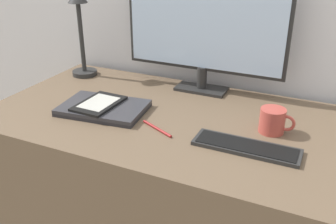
{
  "coord_description": "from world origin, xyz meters",
  "views": [
    {
      "loc": [
        0.44,
        -0.95,
        1.32
      ],
      "look_at": [
        -0.03,
        0.07,
        0.79
      ],
      "focal_mm": 40.0,
      "sensor_mm": 36.0,
      "label": 1
    }
  ],
  "objects_px": {
    "monitor": "(204,26)",
    "coffee_mug": "(273,121)",
    "keyboard": "(246,147)",
    "pen": "(157,129)",
    "laptop": "(104,108)",
    "desk_lamp": "(80,27)",
    "ereader": "(99,103)"
  },
  "relations": [
    {
      "from": "keyboard",
      "to": "ereader",
      "type": "xyz_separation_m",
      "value": [
        -0.56,
        0.04,
        0.02
      ]
    },
    {
      "from": "desk_lamp",
      "to": "pen",
      "type": "relative_size",
      "value": 2.89
    },
    {
      "from": "coffee_mug",
      "to": "pen",
      "type": "distance_m",
      "value": 0.38
    },
    {
      "from": "pen",
      "to": "desk_lamp",
      "type": "bearing_deg",
      "value": 147.4
    },
    {
      "from": "monitor",
      "to": "keyboard",
      "type": "bearing_deg",
      "value": -53.95
    },
    {
      "from": "pen",
      "to": "keyboard",
      "type": "bearing_deg",
      "value": 0.4
    },
    {
      "from": "ereader",
      "to": "pen",
      "type": "xyz_separation_m",
      "value": [
        0.26,
        -0.04,
        -0.03
      ]
    },
    {
      "from": "keyboard",
      "to": "coffee_mug",
      "type": "distance_m",
      "value": 0.16
    },
    {
      "from": "laptop",
      "to": "coffee_mug",
      "type": "relative_size",
      "value": 2.84
    },
    {
      "from": "ereader",
      "to": "desk_lamp",
      "type": "xyz_separation_m",
      "value": [
        -0.29,
        0.31,
        0.19
      ]
    },
    {
      "from": "monitor",
      "to": "laptop",
      "type": "xyz_separation_m",
      "value": [
        -0.26,
        -0.35,
        -0.25
      ]
    },
    {
      "from": "keyboard",
      "to": "pen",
      "type": "relative_size",
      "value": 2.41
    },
    {
      "from": "keyboard",
      "to": "pen",
      "type": "height_order",
      "value": "keyboard"
    },
    {
      "from": "monitor",
      "to": "keyboard",
      "type": "height_order",
      "value": "monitor"
    },
    {
      "from": "laptop",
      "to": "coffee_mug",
      "type": "xyz_separation_m",
      "value": [
        0.59,
        0.1,
        0.03
      ]
    },
    {
      "from": "pen",
      "to": "laptop",
      "type": "bearing_deg",
      "value": 168.57
    },
    {
      "from": "monitor",
      "to": "ereader",
      "type": "distance_m",
      "value": 0.51
    },
    {
      "from": "keyboard",
      "to": "pen",
      "type": "xyz_separation_m",
      "value": [
        -0.3,
        -0.0,
        -0.0
      ]
    },
    {
      "from": "laptop",
      "to": "desk_lamp",
      "type": "distance_m",
      "value": 0.48
    },
    {
      "from": "coffee_mug",
      "to": "ereader",
      "type": "bearing_deg",
      "value": -170.63
    },
    {
      "from": "laptop",
      "to": "ereader",
      "type": "distance_m",
      "value": 0.02
    },
    {
      "from": "laptop",
      "to": "pen",
      "type": "distance_m",
      "value": 0.25
    },
    {
      "from": "desk_lamp",
      "to": "pen",
      "type": "height_order",
      "value": "desk_lamp"
    },
    {
      "from": "monitor",
      "to": "pen",
      "type": "relative_size",
      "value": 4.92
    },
    {
      "from": "monitor",
      "to": "coffee_mug",
      "type": "relative_size",
      "value": 5.76
    },
    {
      "from": "ereader",
      "to": "desk_lamp",
      "type": "height_order",
      "value": "desk_lamp"
    },
    {
      "from": "monitor",
      "to": "coffee_mug",
      "type": "xyz_separation_m",
      "value": [
        0.34,
        -0.25,
        -0.23
      ]
    },
    {
      "from": "monitor",
      "to": "laptop",
      "type": "distance_m",
      "value": 0.5
    },
    {
      "from": "keyboard",
      "to": "coffee_mug",
      "type": "bearing_deg",
      "value": 71.05
    },
    {
      "from": "ereader",
      "to": "coffee_mug",
      "type": "bearing_deg",
      "value": 9.37
    },
    {
      "from": "laptop",
      "to": "pen",
      "type": "bearing_deg",
      "value": -11.43
    },
    {
      "from": "keyboard",
      "to": "coffee_mug",
      "type": "relative_size",
      "value": 2.82
    }
  ]
}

